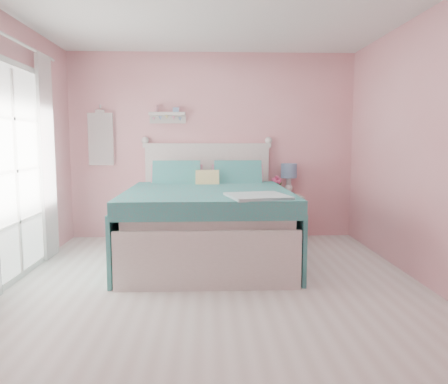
{
  "coord_description": "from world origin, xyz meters",
  "views": [
    {
      "loc": [
        -0.07,
        -3.97,
        1.38
      ],
      "look_at": [
        0.12,
        1.2,
        0.77
      ],
      "focal_mm": 35.0,
      "sensor_mm": 36.0,
      "label": 1
    }
  ],
  "objects": [
    {
      "name": "wall_shelf",
      "position": [
        -0.63,
        2.19,
        1.73
      ],
      "size": [
        0.5,
        0.15,
        0.25
      ],
      "color": "silver",
      "rests_on": "room_shell"
    },
    {
      "name": "roses",
      "position": [
        0.89,
        2.05,
        0.83
      ],
      "size": [
        0.14,
        0.11,
        0.12
      ],
      "color": "#E14D86",
      "rests_on": "vase"
    },
    {
      "name": "teacup",
      "position": [
        1.0,
        1.91,
        0.66
      ],
      "size": [
        0.11,
        0.11,
        0.08
      ],
      "primitive_type": "imported",
      "rotation": [
        0.0,
        0.0,
        -0.11
      ],
      "color": "#CA889D",
      "rests_on": "nightstand"
    },
    {
      "name": "curtain_far",
      "position": [
        -1.92,
        1.14,
        1.18
      ],
      "size": [
        0.04,
        0.4,
        2.32
      ],
      "primitive_type": "cube",
      "color": "white",
      "rests_on": "floor"
    },
    {
      "name": "hanging_dress",
      "position": [
        -1.55,
        2.18,
        1.4
      ],
      "size": [
        0.34,
        0.03,
        0.72
      ],
      "primitive_type": "cube",
      "color": "white",
      "rests_on": "room_shell"
    },
    {
      "name": "floor",
      "position": [
        0.0,
        0.0,
        0.0
      ],
      "size": [
        4.5,
        4.5,
        0.0
      ],
      "primitive_type": "plane",
      "color": "beige",
      "rests_on": "ground"
    },
    {
      "name": "french_door",
      "position": [
        -1.97,
        0.4,
        1.07
      ],
      "size": [
        0.04,
        1.32,
        2.16
      ],
      "color": "silver",
      "rests_on": "floor"
    },
    {
      "name": "vase",
      "position": [
        0.89,
        2.06,
        0.71
      ],
      "size": [
        0.22,
        0.22,
        0.17
      ],
      "primitive_type": "imported",
      "rotation": [
        0.0,
        0.0,
        -0.41
      ],
      "color": "silver",
      "rests_on": "nightstand"
    },
    {
      "name": "nightstand",
      "position": [
        1.02,
        2.02,
        0.31
      ],
      "size": [
        0.43,
        0.43,
        0.62
      ],
      "color": "beige",
      "rests_on": "floor"
    },
    {
      "name": "room_shell",
      "position": [
        0.0,
        0.0,
        1.58
      ],
      "size": [
        4.5,
        4.5,
        4.5
      ],
      "color": "pink",
      "rests_on": "floor"
    },
    {
      "name": "bed",
      "position": [
        -0.08,
        1.09,
        0.43
      ],
      "size": [
        1.83,
        2.32,
        1.34
      ],
      "rotation": [
        0.0,
        0.0,
        0.01
      ],
      "color": "silver",
      "rests_on": "floor"
    },
    {
      "name": "table_lamp",
      "position": [
        1.07,
        2.1,
        0.93
      ],
      "size": [
        0.22,
        0.22,
        0.44
      ],
      "color": "white",
      "rests_on": "nightstand"
    }
  ]
}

